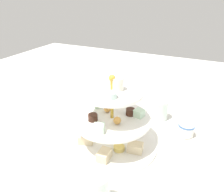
# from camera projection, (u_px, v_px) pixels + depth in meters

# --- Properties ---
(ground_plane) EXTENTS (2.40, 2.40, 0.00)m
(ground_plane) POSITION_uv_depth(u_px,v_px,m) (112.00, 144.00, 0.77)
(ground_plane) COLOR silver
(tiered_serving_stand) EXTENTS (0.31, 0.31, 0.25)m
(tiered_serving_stand) POSITION_uv_depth(u_px,v_px,m) (112.00, 125.00, 0.74)
(tiered_serving_stand) COLOR white
(tiered_serving_stand) RESTS_ON ground_plane
(water_glass_short_left) EXTENTS (0.06, 0.06, 0.08)m
(water_glass_short_left) POSITION_uv_depth(u_px,v_px,m) (160.00, 110.00, 0.90)
(water_glass_short_left) COLOR silver
(water_glass_short_left) RESTS_ON ground_plane
(teacup_with_saucer) EXTENTS (0.09, 0.09, 0.05)m
(teacup_with_saucer) POSITION_uv_depth(u_px,v_px,m) (186.00, 130.00, 0.80)
(teacup_with_saucer) COLOR white
(teacup_with_saucer) RESTS_ON ground_plane
(butter_knife_left) EXTENTS (0.11, 0.15, 0.00)m
(butter_knife_left) POSITION_uv_depth(u_px,v_px,m) (23.00, 145.00, 0.76)
(butter_knife_left) COLOR silver
(butter_knife_left) RESTS_ON ground_plane
(butter_knife_right) EXTENTS (0.05, 0.17, 0.00)m
(butter_knife_right) POSITION_uv_depth(u_px,v_px,m) (203.00, 185.00, 0.61)
(butter_knife_right) COLOR silver
(butter_knife_right) RESTS_ON ground_plane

